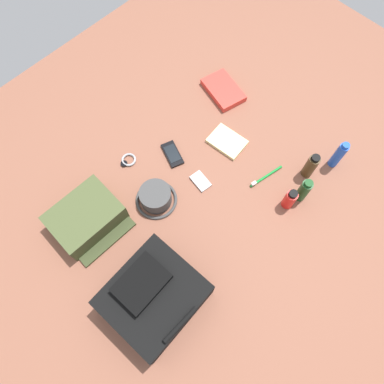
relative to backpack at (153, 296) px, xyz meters
name	(u,v)px	position (x,y,z in m)	size (l,w,h in m)	color
ground_plane	(192,197)	(-0.38, -0.19, -0.08)	(2.64, 2.02, 0.02)	brown
backpack	(153,296)	(0.00, 0.00, 0.00)	(0.32, 0.29, 0.16)	black
toiletry_pouch	(87,218)	(-0.02, -0.39, -0.02)	(0.26, 0.24, 0.10)	#47512D
bucket_hat	(156,197)	(-0.26, -0.27, -0.04)	(0.17, 0.17, 0.08)	#434343
deodorant_spray	(339,155)	(-0.89, 0.13, 0.00)	(0.04, 0.04, 0.15)	blue
cologne_bottle	(311,166)	(-0.78, 0.08, -0.01)	(0.04, 0.04, 0.14)	#473319
shampoo_bottle	(304,190)	(-0.68, 0.12, -0.01)	(0.04, 0.04, 0.14)	#19471E
sunscreen_spray	(290,199)	(-0.62, 0.11, -0.02)	(0.04, 0.04, 0.11)	red
paperback_novel	(223,90)	(-0.84, -0.45, -0.06)	(0.17, 0.22, 0.03)	red
cell_phone	(172,154)	(-0.45, -0.38, -0.06)	(0.09, 0.13, 0.01)	black
media_player	(200,181)	(-0.45, -0.21, -0.07)	(0.06, 0.09, 0.01)	#B7B7BC
wristwatch	(128,160)	(-0.30, -0.49, -0.06)	(0.07, 0.06, 0.01)	#99999E
toothbrush	(264,177)	(-0.64, -0.03, -0.06)	(0.16, 0.04, 0.02)	#198C33
notepad	(227,141)	(-0.66, -0.25, -0.06)	(0.11, 0.15, 0.02)	beige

